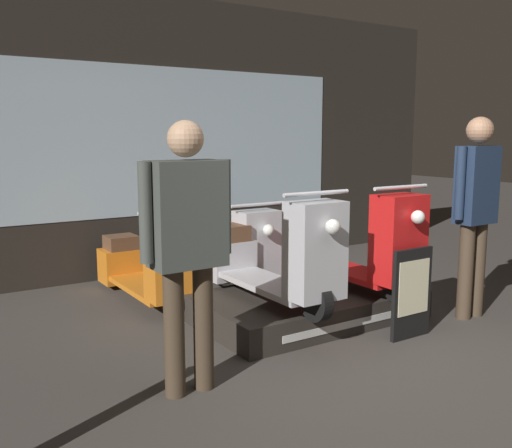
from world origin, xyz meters
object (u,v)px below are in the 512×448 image
Objects in this scene: scooter_backrow_0 at (147,265)px; scooter_backrow_1 at (228,255)px; scooter_display_right at (351,247)px; person_left_browsing at (187,234)px; person_right_browsing at (476,203)px; scooter_display_left at (272,258)px; price_sign_board at (412,293)px.

scooter_backrow_0 is 1.00× the size of scooter_backrow_1.
person_left_browsing is at bearing -160.94° from scooter_display_right.
person_right_browsing reaches higher than scooter_backrow_1.
scooter_backrow_1 is 2.54m from person_left_browsing.
scooter_display_left is 0.88m from scooter_display_right.
scooter_display_left is 1.16m from price_sign_board.
scooter_display_right is 1.97m from scooter_backrow_0.
person_right_browsing is (1.36, -1.99, 0.66)m from scooter_backrow_1.
scooter_backrow_0 is 2.33× the size of price_sign_board.
scooter_display_left is 2.33× the size of price_sign_board.
scooter_display_left is 1.00× the size of person_left_browsing.
scooter_display_left is 1.37m from scooter_backrow_1.
scooter_backrow_0 is 2.51m from price_sign_board.
person_right_browsing reaches higher than price_sign_board.
scooter_display_right is 1.00× the size of scooter_backrow_0.
person_right_browsing is at bearing -41.14° from scooter_backrow_0.
scooter_backrow_0 and scooter_backrow_1 have the same top height.
price_sign_board is at bearing -93.32° from scooter_display_right.
price_sign_board is (1.94, -0.09, -0.65)m from person_left_browsing.
scooter_backrow_0 is at bearing 180.00° from scooter_backrow_1.
person_left_browsing reaches higher than scooter_backrow_1.
scooter_display_right is 0.81m from price_sign_board.
person_right_browsing is 2.42× the size of price_sign_board.
person_right_browsing reaches higher than person_left_browsing.
person_right_browsing is (2.28, -1.99, 0.66)m from scooter_backrow_0.
scooter_display_left reaches higher than price_sign_board.
scooter_backrow_0 is at bearing 138.86° from person_right_browsing.
scooter_backrow_0 reaches higher than price_sign_board.
scooter_backrow_1 is 1.00× the size of person_left_browsing.
price_sign_board is at bearing -76.45° from scooter_backrow_1.
scooter_display_right reaches higher than scooter_backrow_1.
person_right_browsing is 1.09m from price_sign_board.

